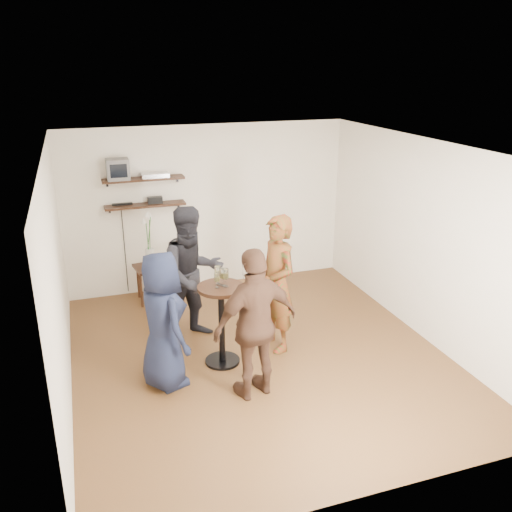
{
  "coord_description": "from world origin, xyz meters",
  "views": [
    {
      "loc": [
        -1.94,
        -5.65,
        3.51
      ],
      "look_at": [
        0.09,
        0.4,
        1.19
      ],
      "focal_mm": 38.0,
      "sensor_mm": 36.0,
      "label": 1
    }
  ],
  "objects": [
    {
      "name": "drinks_table",
      "position": [
        -0.47,
        0.01,
        0.65
      ],
      "size": [
        0.55,
        0.55,
        1.01
      ],
      "color": "black",
      "rests_on": "room"
    },
    {
      "name": "side_table",
      "position": [
        -1.01,
        2.11,
        0.47
      ],
      "size": [
        0.53,
        0.53,
        0.56
      ],
      "rotation": [
        0.0,
        0.0,
        0.14
      ],
      "color": "black",
      "rests_on": "room"
    },
    {
      "name": "radio",
      "position": [
        -0.85,
        2.38,
        1.52
      ],
      "size": [
        0.22,
        0.1,
        0.1
      ],
      "primitive_type": "cube",
      "color": "black",
      "rests_on": "shelf_lower"
    },
    {
      "name": "dvd_deck",
      "position": [
        -0.83,
        2.38,
        1.9
      ],
      "size": [
        0.4,
        0.24,
        0.06
      ],
      "primitive_type": "cube",
      "color": "silver",
      "rests_on": "shelf_upper"
    },
    {
      "name": "person_plaid",
      "position": [
        0.29,
        0.16,
        0.88
      ],
      "size": [
        0.54,
        0.71,
        1.76
      ],
      "primitive_type": "imported",
      "rotation": [
        0.0,
        0.0,
        -1.37
      ],
      "color": "#9E1312",
      "rests_on": "room"
    },
    {
      "name": "vase_lilies",
      "position": [
        -1.01,
        2.11,
        0.85
      ],
      "size": [
        0.19,
        0.19,
        0.9
      ],
      "rotation": [
        0.0,
        0.0,
        0.14
      ],
      "color": "silver",
      "rests_on": "side_table"
    },
    {
      "name": "person_navy",
      "position": [
        -1.21,
        -0.24,
        0.8
      ],
      "size": [
        0.73,
        0.9,
        1.6
      ],
      "primitive_type": "imported",
      "rotation": [
        0.0,
        0.0,
        1.89
      ],
      "color": "black",
      "rests_on": "room"
    },
    {
      "name": "wine_glass_fr",
      "position": [
        -0.42,
        -0.02,
        1.17
      ],
      "size": [
        0.07,
        0.07,
        0.22
      ],
      "color": "silver",
      "rests_on": "drinks_table"
    },
    {
      "name": "power_strip",
      "position": [
        -1.33,
        2.42,
        1.48
      ],
      "size": [
        0.3,
        0.05,
        0.03
      ],
      "primitive_type": "cube",
      "color": "black",
      "rests_on": "shelf_lower"
    },
    {
      "name": "shelf_upper",
      "position": [
        -1.0,
        2.38,
        1.85
      ],
      "size": [
        1.2,
        0.25,
        0.04
      ],
      "primitive_type": "cube",
      "color": "black",
      "rests_on": "room"
    },
    {
      "name": "room",
      "position": [
        0.0,
        0.0,
        1.3
      ],
      "size": [
        4.58,
        5.08,
        2.68
      ],
      "color": "#4D2D18",
      "rests_on": "ground"
    },
    {
      "name": "wine_glass_fl",
      "position": [
        -0.52,
        -0.02,
        1.14
      ],
      "size": [
        0.06,
        0.06,
        0.18
      ],
      "color": "silver",
      "rests_on": "drinks_table"
    },
    {
      "name": "wine_glass_bl",
      "position": [
        -0.49,
        0.08,
        1.16
      ],
      "size": [
        0.07,
        0.07,
        0.22
      ],
      "color": "silver",
      "rests_on": "drinks_table"
    },
    {
      "name": "crt_monitor",
      "position": [
        -1.36,
        2.38,
        2.02
      ],
      "size": [
        0.32,
        0.3,
        0.3
      ],
      "primitive_type": "cube",
      "color": "#59595B",
      "rests_on": "shelf_upper"
    },
    {
      "name": "person_brown",
      "position": [
        -0.29,
        -0.75,
        0.85
      ],
      "size": [
        1.07,
        0.64,
        1.71
      ],
      "primitive_type": "imported",
      "rotation": [
        0.0,
        0.0,
        3.38
      ],
      "color": "#43291C",
      "rests_on": "room"
    },
    {
      "name": "wine_glass_br",
      "position": [
        -0.45,
        0.02,
        1.16
      ],
      "size": [
        0.07,
        0.07,
        0.21
      ],
      "color": "silver",
      "rests_on": "drinks_table"
    },
    {
      "name": "shelf_lower",
      "position": [
        -1.0,
        2.38,
        1.45
      ],
      "size": [
        1.2,
        0.25,
        0.04
      ],
      "primitive_type": "cube",
      "color": "black",
      "rests_on": "room"
    },
    {
      "name": "person_dark",
      "position": [
        -0.65,
        0.76,
        0.9
      ],
      "size": [
        1.01,
        0.87,
        1.8
      ],
      "primitive_type": "imported",
      "rotation": [
        0.0,
        0.0,
        0.23
      ],
      "color": "black",
      "rests_on": "room"
    }
  ]
}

